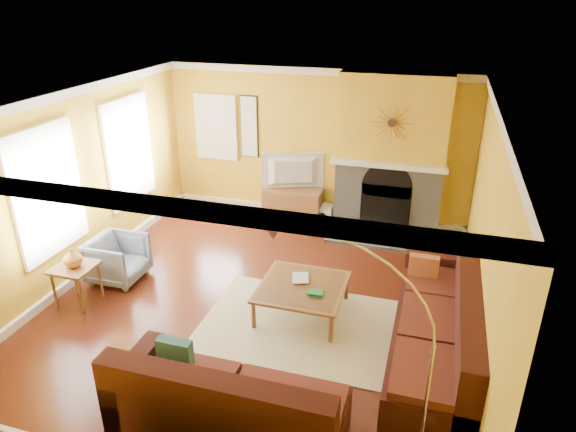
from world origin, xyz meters
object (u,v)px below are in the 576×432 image
(coffee_table, at_px, (302,299))
(armchair, at_px, (118,259))
(media_console, at_px, (293,204))
(side_table, at_px, (78,285))
(sectional_sofa, at_px, (322,321))
(arc_lamp, at_px, (356,355))

(coffee_table, distance_m, armchair, 2.79)
(media_console, height_order, side_table, media_console)
(side_table, bearing_deg, armchair, 76.72)
(coffee_table, distance_m, media_console, 3.05)
(media_console, bearing_deg, coffee_table, -71.56)
(sectional_sofa, bearing_deg, arc_lamp, -66.27)
(armchair, xyz_separation_m, arc_lamp, (3.80, -2.09, 0.79))
(side_table, bearing_deg, arc_lamp, -19.33)
(media_console, relative_size, side_table, 1.86)
(side_table, relative_size, arc_lamp, 0.25)
(side_table, bearing_deg, sectional_sofa, -1.37)
(sectional_sofa, height_order, coffee_table, sectional_sofa)
(armchair, bearing_deg, coffee_table, -91.51)
(coffee_table, height_order, armchair, armchair)
(armchair, relative_size, side_table, 1.29)
(coffee_table, bearing_deg, armchair, 178.49)
(armchair, height_order, arc_lamp, arc_lamp)
(sectional_sofa, xyz_separation_m, armchair, (-3.22, 0.78, -0.12))
(coffee_table, height_order, arc_lamp, arc_lamp)
(sectional_sofa, height_order, arc_lamp, arc_lamp)
(media_console, distance_m, side_table, 4.04)
(media_console, xyz_separation_m, arc_lamp, (1.97, -4.91, 0.83))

